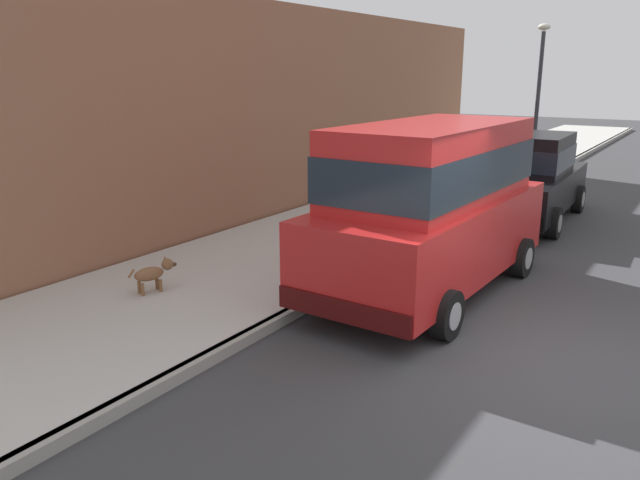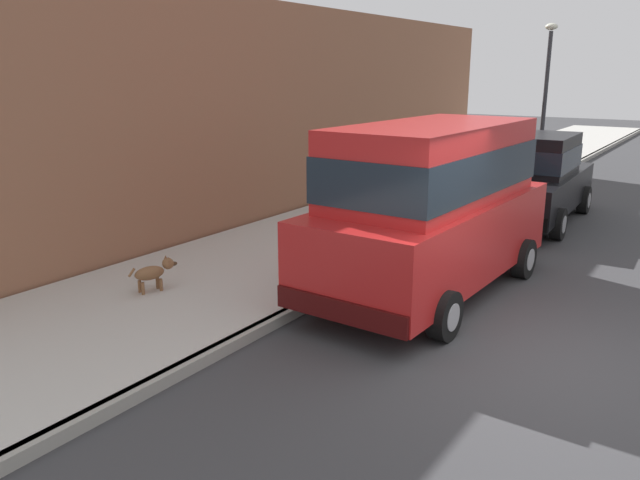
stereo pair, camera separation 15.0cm
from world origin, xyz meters
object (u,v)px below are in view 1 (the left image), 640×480
car_red_van (432,201)px  car_black_sedan (527,176)px  street_lamp (539,82)px  dog_brown (153,273)px

car_red_van → car_black_sedan: 5.53m
car_red_van → street_lamp: 11.42m
dog_brown → street_lamp: (1.71, 13.79, 2.48)m
car_black_sedan → street_lamp: (-1.36, 5.71, 1.92)m
car_red_van → car_black_sedan: size_ratio=1.06×
car_black_sedan → dog_brown: car_black_sedan is taller
car_red_van → dog_brown: car_red_van is taller
car_black_sedan → car_red_van: bearing=-89.1°
dog_brown → car_red_van: bearing=39.0°
car_red_van → dog_brown: 4.18m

